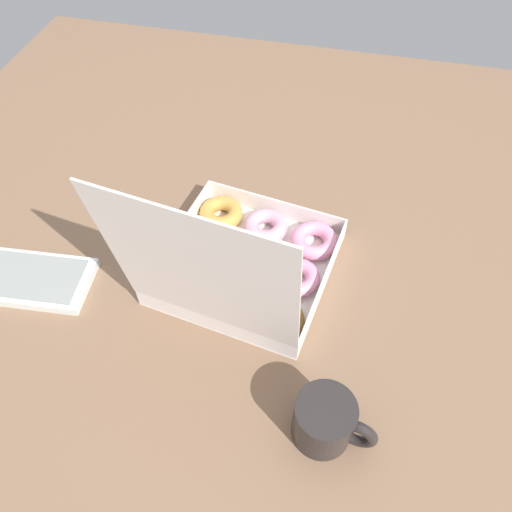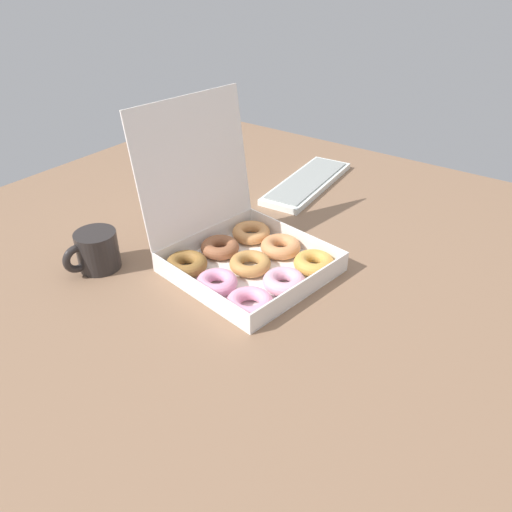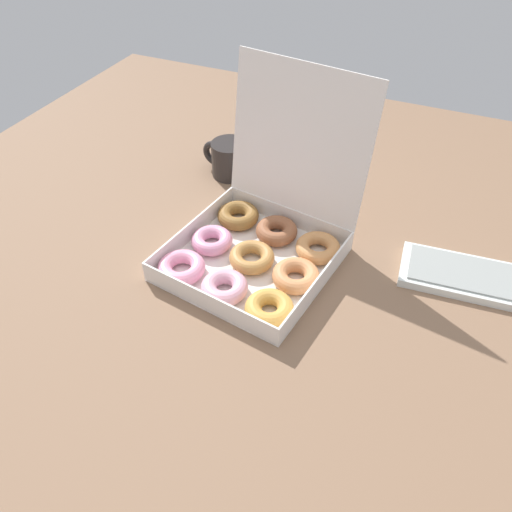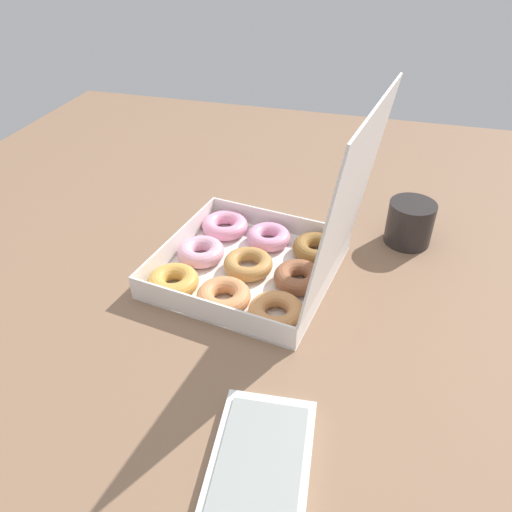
% 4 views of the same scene
% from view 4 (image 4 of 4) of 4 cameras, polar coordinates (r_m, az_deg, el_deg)
% --- Properties ---
extents(ground_plane, '(1.80, 1.80, 0.02)m').
position_cam_4_polar(ground_plane, '(0.99, -0.37, -1.87)').
color(ground_plane, '#86644B').
extents(donut_box, '(0.38, 0.41, 0.36)m').
position_cam_4_polar(donut_box, '(0.94, 0.17, -0.29)').
color(donut_box, white).
rests_on(donut_box, ground_plane).
extents(coffee_mug, '(0.13, 0.10, 0.09)m').
position_cam_4_polar(coffee_mug, '(1.08, 17.23, 3.80)').
color(coffee_mug, '#292524').
rests_on(coffee_mug, ground_plane).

